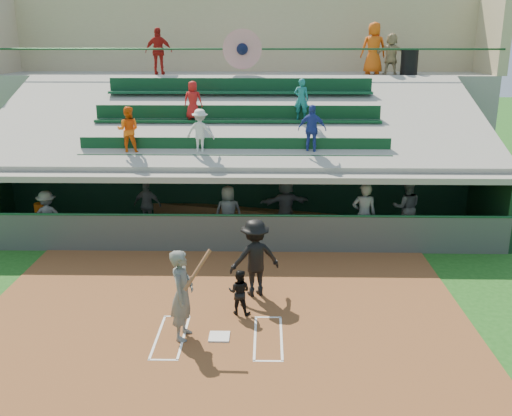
{
  "coord_description": "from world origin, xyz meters",
  "views": [
    {
      "loc": [
        0.99,
        -10.63,
        6.06
      ],
      "look_at": [
        0.7,
        3.5,
        1.8
      ],
      "focal_mm": 40.0,
      "sensor_mm": 36.0,
      "label": 1
    }
  ],
  "objects_px": {
    "trash_bin": "(409,62)",
    "batter_at_plate": "(182,294)",
    "catcher": "(239,292)",
    "white_table": "(43,225)",
    "home_plate": "(219,337)",
    "water_cooler": "(41,209)"
  },
  "relations": [
    {
      "from": "catcher",
      "to": "water_cooler",
      "type": "relative_size",
      "value": 2.83
    },
    {
      "from": "white_table",
      "to": "trash_bin",
      "type": "relative_size",
      "value": 0.74
    },
    {
      "from": "batter_at_plate",
      "to": "white_table",
      "type": "xyz_separation_m",
      "value": [
        -5.34,
        6.26,
        -0.63
      ]
    },
    {
      "from": "catcher",
      "to": "home_plate",
      "type": "bearing_deg",
      "value": 83.04
    },
    {
      "from": "batter_at_plate",
      "to": "water_cooler",
      "type": "bearing_deg",
      "value": 130.52
    },
    {
      "from": "home_plate",
      "to": "trash_bin",
      "type": "bearing_deg",
      "value": 62.66
    },
    {
      "from": "catcher",
      "to": "trash_bin",
      "type": "relative_size",
      "value": 1.05
    },
    {
      "from": "batter_at_plate",
      "to": "water_cooler",
      "type": "relative_size",
      "value": 5.23
    },
    {
      "from": "water_cooler",
      "to": "white_table",
      "type": "bearing_deg",
      "value": -43.03
    },
    {
      "from": "catcher",
      "to": "batter_at_plate",
      "type": "bearing_deg",
      "value": 55.9
    },
    {
      "from": "batter_at_plate",
      "to": "trash_bin",
      "type": "xyz_separation_m",
      "value": [
        7.33,
        12.72,
        4.11
      ]
    },
    {
      "from": "batter_at_plate",
      "to": "white_table",
      "type": "distance_m",
      "value": 8.25
    },
    {
      "from": "home_plate",
      "to": "water_cooler",
      "type": "xyz_separation_m",
      "value": [
        -6.11,
        6.29,
        0.85
      ]
    },
    {
      "from": "water_cooler",
      "to": "trash_bin",
      "type": "height_order",
      "value": "trash_bin"
    },
    {
      "from": "home_plate",
      "to": "white_table",
      "type": "xyz_separation_m",
      "value": [
        -6.08,
        6.27,
        0.33
      ]
    },
    {
      "from": "batter_at_plate",
      "to": "catcher",
      "type": "bearing_deg",
      "value": 43.99
    },
    {
      "from": "home_plate",
      "to": "catcher",
      "type": "relative_size",
      "value": 0.41
    },
    {
      "from": "catcher",
      "to": "trash_bin",
      "type": "distance_m",
      "value": 13.96
    },
    {
      "from": "batter_at_plate",
      "to": "catcher",
      "type": "distance_m",
      "value": 1.61
    },
    {
      "from": "water_cooler",
      "to": "trash_bin",
      "type": "relative_size",
      "value": 0.37
    },
    {
      "from": "trash_bin",
      "to": "batter_at_plate",
      "type": "bearing_deg",
      "value": -119.93
    },
    {
      "from": "white_table",
      "to": "water_cooler",
      "type": "bearing_deg",
      "value": 157.48
    }
  ]
}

